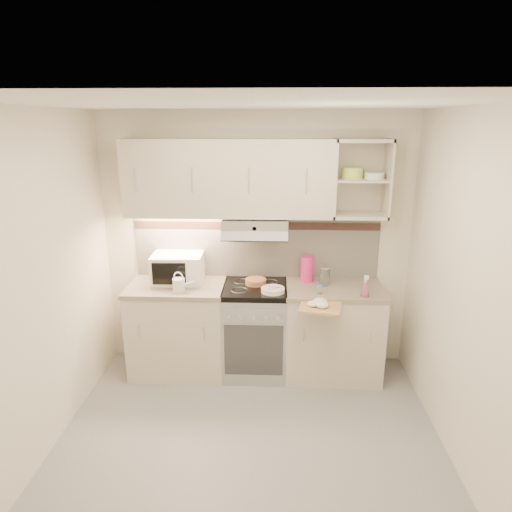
# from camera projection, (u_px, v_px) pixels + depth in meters

# --- Properties ---
(ground) EXTENTS (3.00, 3.00, 0.00)m
(ground) POSITION_uv_depth(u_px,v_px,m) (249.00, 445.00, 3.51)
(ground) COLOR gray
(ground) RESTS_ON ground
(room_shell) EXTENTS (3.04, 2.84, 2.52)m
(room_shell) POSITION_uv_depth(u_px,v_px,m) (251.00, 229.00, 3.40)
(room_shell) COLOR silver
(room_shell) RESTS_ON ground
(base_cabinet_left) EXTENTS (0.90, 0.60, 0.86)m
(base_cabinet_left) POSITION_uv_depth(u_px,v_px,m) (179.00, 330.00, 4.47)
(base_cabinet_left) COLOR beige
(base_cabinet_left) RESTS_ON ground
(worktop_left) EXTENTS (0.92, 0.62, 0.04)m
(worktop_left) POSITION_uv_depth(u_px,v_px,m) (176.00, 287.00, 4.35)
(worktop_left) COLOR gray
(worktop_left) RESTS_ON base_cabinet_left
(base_cabinet_right) EXTENTS (0.90, 0.60, 0.86)m
(base_cabinet_right) POSITION_uv_depth(u_px,v_px,m) (332.00, 333.00, 4.41)
(base_cabinet_right) COLOR beige
(base_cabinet_right) RESTS_ON ground
(worktop_right) EXTENTS (0.92, 0.62, 0.04)m
(worktop_right) POSITION_uv_depth(u_px,v_px,m) (335.00, 289.00, 4.29)
(worktop_right) COLOR gray
(worktop_right) RESTS_ON base_cabinet_right
(electric_range) EXTENTS (0.60, 0.60, 0.90)m
(electric_range) POSITION_uv_depth(u_px,v_px,m) (255.00, 329.00, 4.44)
(electric_range) COLOR #B7B7BC
(electric_range) RESTS_ON ground
(microwave) EXTENTS (0.49, 0.38, 0.27)m
(microwave) POSITION_uv_depth(u_px,v_px,m) (178.00, 268.00, 4.40)
(microwave) COLOR white
(microwave) RESTS_ON worktop_left
(watering_can) EXTENTS (0.21, 0.11, 0.18)m
(watering_can) POSITION_uv_depth(u_px,v_px,m) (179.00, 284.00, 4.17)
(watering_can) COLOR white
(watering_can) RESTS_ON worktop_left
(plate_stack) EXTENTS (0.21, 0.21, 0.05)m
(plate_stack) POSITION_uv_depth(u_px,v_px,m) (273.00, 290.00, 4.15)
(plate_stack) COLOR white
(plate_stack) RESTS_ON electric_range
(bread_loaf) EXTENTS (0.20, 0.20, 0.05)m
(bread_loaf) POSITION_uv_depth(u_px,v_px,m) (256.00, 282.00, 4.36)
(bread_loaf) COLOR #AC7A43
(bread_loaf) RESTS_ON electric_range
(pink_pitcher) EXTENTS (0.13, 0.12, 0.25)m
(pink_pitcher) POSITION_uv_depth(u_px,v_px,m) (307.00, 269.00, 4.42)
(pink_pitcher) COLOR #E22476
(pink_pitcher) RESTS_ON worktop_right
(glass_jar) EXTENTS (0.10, 0.10, 0.19)m
(glass_jar) POSITION_uv_depth(u_px,v_px,m) (325.00, 276.00, 4.30)
(glass_jar) COLOR white
(glass_jar) RESTS_ON worktop_right
(spice_jar) EXTENTS (0.05, 0.05, 0.08)m
(spice_jar) POSITION_uv_depth(u_px,v_px,m) (320.00, 289.00, 4.11)
(spice_jar) COLOR silver
(spice_jar) RESTS_ON worktop_right
(spray_bottle) EXTENTS (0.08, 0.08, 0.21)m
(spray_bottle) POSITION_uv_depth(u_px,v_px,m) (365.00, 288.00, 4.04)
(spray_bottle) COLOR pink
(spray_bottle) RESTS_ON worktop_right
(cutting_board) EXTENTS (0.40, 0.37, 0.02)m
(cutting_board) POSITION_uv_depth(u_px,v_px,m) (320.00, 307.00, 3.91)
(cutting_board) COLOR tan
(cutting_board) RESTS_ON base_cabinet_right
(dish_towel) EXTENTS (0.24, 0.21, 0.06)m
(dish_towel) POSITION_uv_depth(u_px,v_px,m) (321.00, 304.00, 3.86)
(dish_towel) COLOR silver
(dish_towel) RESTS_ON cutting_board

